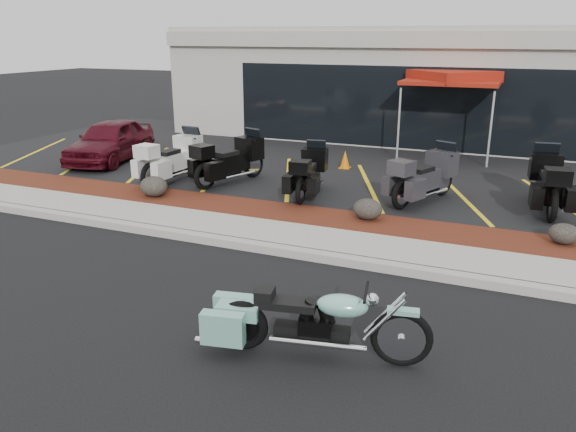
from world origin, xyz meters
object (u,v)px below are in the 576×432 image
at_px(popup_canopy, 453,78).
at_px(hero_cruiser, 402,330).
at_px(traffic_cone, 345,159).
at_px(parked_car, 110,140).
at_px(touring_white, 192,151).

bearing_deg(popup_canopy, hero_cruiser, -82.06).
bearing_deg(traffic_cone, parked_car, -165.03).
bearing_deg(touring_white, hero_cruiser, -128.27).
bearing_deg(hero_cruiser, traffic_cone, 100.15).
distance_m(touring_white, parked_car, 3.25).
bearing_deg(popup_canopy, parked_car, -149.60).
bearing_deg(traffic_cone, popup_canopy, 51.36).
relative_size(parked_car, traffic_cone, 7.17).
bearing_deg(parked_car, traffic_cone, 3.37).
bearing_deg(popup_canopy, touring_white, -134.99).
bearing_deg(hero_cruiser, parked_car, 133.52).
relative_size(parked_car, popup_canopy, 1.25).
bearing_deg(parked_car, hero_cruiser, -47.04).
distance_m(parked_car, popup_canopy, 10.42).
distance_m(touring_white, popup_canopy, 8.16).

